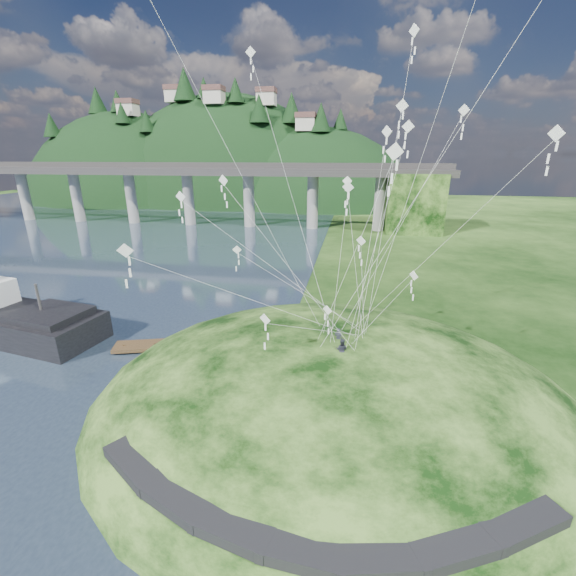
# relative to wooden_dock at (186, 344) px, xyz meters

# --- Properties ---
(ground) EXTENTS (320.00, 320.00, 0.00)m
(ground) POSITION_rel_wooden_dock_xyz_m (5.88, -7.72, -0.40)
(ground) COLOR black
(ground) RESTS_ON ground
(grass_hill) EXTENTS (36.00, 32.00, 13.00)m
(grass_hill) POSITION_rel_wooden_dock_xyz_m (13.88, -5.72, -1.90)
(grass_hill) COLOR black
(grass_hill) RESTS_ON ground
(footpath) EXTENTS (22.29, 5.84, 0.83)m
(footpath) POSITION_rel_wooden_dock_xyz_m (13.34, -17.47, 1.69)
(footpath) COLOR black
(footpath) RESTS_ON ground
(bridge) EXTENTS (160.00, 11.00, 15.00)m
(bridge) POSITION_rel_wooden_dock_xyz_m (-20.58, 62.34, 9.31)
(bridge) COLOR #2D2B2B
(bridge) RESTS_ON ground
(far_ridge) EXTENTS (153.00, 70.00, 94.50)m
(far_ridge) POSITION_rel_wooden_dock_xyz_m (-37.70, 114.45, -7.83)
(far_ridge) COLOR black
(far_ridge) RESTS_ON ground
(wooden_dock) EXTENTS (12.73, 5.50, 0.91)m
(wooden_dock) POSITION_rel_wooden_dock_xyz_m (0.00, 0.00, 0.00)
(wooden_dock) COLOR #392817
(wooden_dock) RESTS_ON ground
(kite_flyers) EXTENTS (1.05, 2.15, 1.57)m
(kite_flyers) POSITION_rel_wooden_dock_xyz_m (14.27, -6.91, 5.35)
(kite_flyers) COLOR #282A36
(kite_flyers) RESTS_ON ground
(kite_swarm) EXTENTS (20.68, 16.33, 21.63)m
(kite_swarm) POSITION_rel_wooden_dock_xyz_m (13.83, -3.73, 16.24)
(kite_swarm) COLOR white
(kite_swarm) RESTS_ON ground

